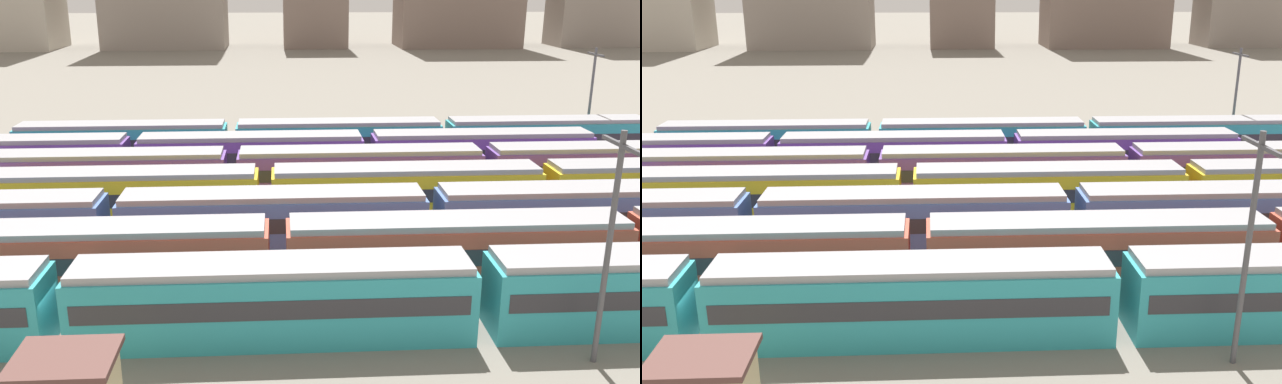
{
  "view_description": "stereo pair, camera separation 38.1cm",
  "coord_description": "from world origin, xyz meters",
  "views": [
    {
      "loc": [
        10.99,
        -27.9,
        15.67
      ],
      "look_at": [
        13.55,
        15.6,
        2.04
      ],
      "focal_mm": 38.34,
      "sensor_mm": 36.0,
      "label": 1
    },
    {
      "loc": [
        11.37,
        -27.92,
        15.67
      ],
      "look_at": [
        13.55,
        15.6,
        2.04
      ],
      "focal_mm": 38.34,
      "sensor_mm": 36.0,
      "label": 2
    }
  ],
  "objects": [
    {
      "name": "train_track_3",
      "position": [
        28.79,
        15.6,
        1.9
      ],
      "size": [
        74.7,
        3.06,
        3.75
      ],
      "color": "yellow",
      "rests_on": "ground_plane"
    },
    {
      "name": "ground_plane",
      "position": [
        0.0,
        15.6,
        0.0
      ],
      "size": [
        600.0,
        600.0,
        0.0
      ],
      "primitive_type": "plane",
      "color": "slate"
    },
    {
      "name": "train_track_6",
      "position": [
        16.12,
        31.2,
        1.9
      ],
      "size": [
        55.8,
        3.06,
        3.75
      ],
      "color": "teal",
      "rests_on": "ground_plane"
    },
    {
      "name": "catenary_pole_2",
      "position": [
        24.21,
        -2.86,
        5.6
      ],
      "size": [
        0.24,
        3.2,
        10.1
      ],
      "color": "#4C4C51",
      "rests_on": "ground_plane"
    },
    {
      "name": "catenary_pole_1",
      "position": [
        40.1,
        34.22,
        5.36
      ],
      "size": [
        0.24,
        3.2,
        9.63
      ],
      "color": "#4C4C51",
      "rests_on": "ground_plane"
    },
    {
      "name": "train_track_1",
      "position": [
        29.63,
        5.2,
        1.9
      ],
      "size": [
        74.7,
        3.06,
        3.75
      ],
      "color": "#BC4C38",
      "rests_on": "ground_plane"
    },
    {
      "name": "train_track_4",
      "position": [
        26.26,
        20.8,
        1.9
      ],
      "size": [
        74.7,
        3.06,
        3.75
      ],
      "color": "#6B429E",
      "rests_on": "ground_plane"
    },
    {
      "name": "train_track_5",
      "position": [
        8.59,
        26.0,
        1.9
      ],
      "size": [
        55.8,
        3.06,
        3.75
      ],
      "color": "#6B429E",
      "rests_on": "ground_plane"
    }
  ]
}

